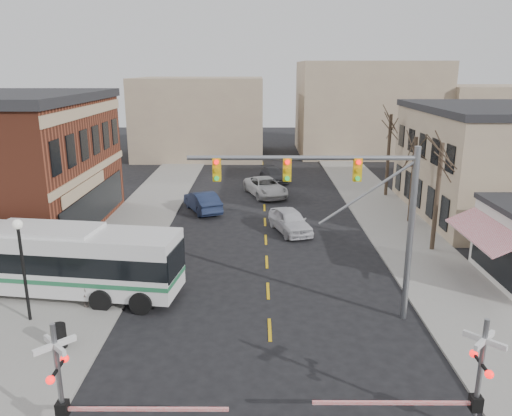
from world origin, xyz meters
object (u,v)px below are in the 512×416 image
at_px(rr_crossing_east, 465,379).
at_px(pedestrian_far, 90,260).
at_px(car_a, 290,221).
at_px(trash_bin, 59,336).
at_px(traffic_signal_mast, 351,198).
at_px(street_lamp, 21,250).
at_px(transit_bus, 49,259).
at_px(car_b, 202,201).
at_px(car_c, 266,187).
at_px(rr_crossing_west, 74,384).
at_px(pedestrian_near, 86,288).
at_px(car_d, 274,175).

distance_m(rr_crossing_east, pedestrian_far, 19.65).
bearing_deg(car_a, pedestrian_far, -161.73).
bearing_deg(trash_bin, traffic_signal_mast, 12.82).
relative_size(street_lamp, pedestrian_far, 2.52).
height_order(transit_bus, car_b, transit_bus).
bearing_deg(pedestrian_far, rr_crossing_east, -96.42).
distance_m(transit_bus, pedestrian_far, 2.52).
bearing_deg(trash_bin, car_c, 71.10).
height_order(rr_crossing_east, car_c, rr_crossing_east).
bearing_deg(rr_crossing_east, car_b, 113.19).
xyz_separation_m(traffic_signal_mast, street_lamp, (-14.40, -0.46, -2.24)).
height_order(traffic_signal_mast, rr_crossing_west, traffic_signal_mast).
bearing_deg(traffic_signal_mast, pedestrian_near, 175.47).
height_order(street_lamp, car_a, street_lamp).
distance_m(traffic_signal_mast, pedestrian_far, 14.66).
relative_size(car_b, car_d, 1.09).
xyz_separation_m(transit_bus, car_d, (12.12, 26.43, -1.25)).
xyz_separation_m(traffic_signal_mast, car_a, (-1.76, 12.58, -4.91)).
bearing_deg(car_d, car_a, -106.12).
distance_m(rr_crossing_west, trash_bin, 5.90).
height_order(transit_bus, car_d, transit_bus).
distance_m(street_lamp, car_d, 31.83).
distance_m(rr_crossing_east, car_d, 36.80).
xyz_separation_m(transit_bus, car_b, (6.06, 15.31, -1.09)).
bearing_deg(car_b, traffic_signal_mast, 91.25).
relative_size(street_lamp, car_a, 0.99).
height_order(transit_bus, rr_crossing_west, rr_crossing_west).
bearing_deg(car_b, rr_crossing_west, 63.31).
bearing_deg(rr_crossing_east, car_d, 97.49).
height_order(trash_bin, pedestrian_far, pedestrian_far).
xyz_separation_m(street_lamp, car_b, (5.91, 18.24, -2.66)).
xyz_separation_m(street_lamp, pedestrian_far, (1.22, 4.87, -2.43)).
relative_size(transit_bus, traffic_signal_mast, 1.37).
bearing_deg(rr_crossing_west, street_lamp, 122.97).
xyz_separation_m(rr_crossing_east, street_lamp, (-16.77, 7.10, 1.52)).
distance_m(transit_bus, traffic_signal_mast, 15.24).
xyz_separation_m(rr_crossing_east, car_c, (-5.70, 30.54, -1.15)).
bearing_deg(transit_bus, rr_crossing_east, -30.68).
distance_m(traffic_signal_mast, car_b, 20.30).
xyz_separation_m(transit_bus, car_a, (12.79, 10.11, -1.10)).
xyz_separation_m(rr_crossing_west, car_c, (6.24, 30.87, -1.15)).
relative_size(rr_crossing_west, car_d, 1.21).
relative_size(trash_bin, pedestrian_far, 0.53).
distance_m(transit_bus, car_b, 16.50).
xyz_separation_m(traffic_signal_mast, rr_crossing_east, (2.37, -7.57, -3.77)).
bearing_deg(street_lamp, trash_bin, -45.64).
height_order(trash_bin, pedestrian_near, pedestrian_near).
distance_m(car_a, car_d, 16.33).
relative_size(transit_bus, car_c, 2.31).
relative_size(street_lamp, car_d, 1.03).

